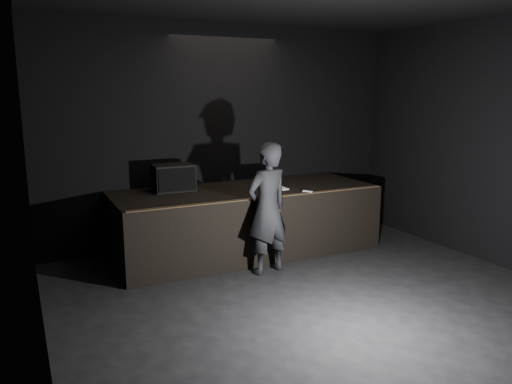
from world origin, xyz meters
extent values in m
plane|color=black|center=(0.00, 0.00, 0.00)|extent=(7.00, 7.00, 0.00)
cube|color=black|center=(0.00, 3.50, 1.75)|extent=(6.00, 0.10, 3.50)
cube|color=black|center=(-3.00, 0.00, 1.75)|extent=(0.10, 7.00, 3.50)
cube|color=black|center=(0.00, 2.73, 0.50)|extent=(4.00, 1.50, 1.00)
cube|color=brown|center=(0.00, 2.02, 1.01)|extent=(3.92, 0.10, 0.01)
cube|color=black|center=(-1.03, 3.07, 1.20)|extent=(0.60, 0.43, 0.40)
cube|color=black|center=(-1.03, 2.86, 1.20)|extent=(0.55, 0.03, 0.34)
cylinder|color=black|center=(-0.95, 3.32, 1.01)|extent=(0.83, 0.20, 0.02)
cube|color=white|center=(0.38, 2.49, 1.01)|extent=(0.36, 0.25, 0.02)
cube|color=silver|center=(0.38, 2.49, 1.02)|extent=(0.31, 0.15, 0.00)
cube|color=white|center=(0.38, 2.66, 1.13)|extent=(0.36, 0.08, 0.23)
cube|color=#A8CC3C|center=(0.38, 2.65, 1.13)|extent=(0.32, 0.06, 0.19)
cylinder|color=silver|center=(0.24, 2.61, 1.08)|extent=(0.06, 0.06, 0.15)
cylinder|color=navy|center=(0.24, 2.61, 1.08)|extent=(0.06, 0.06, 0.07)
cylinder|color=#B41028|center=(0.24, 2.61, 1.04)|extent=(0.06, 0.06, 0.01)
cylinder|color=white|center=(-0.21, 3.10, 1.06)|extent=(0.09, 0.09, 0.11)
cube|color=silver|center=(0.70, 2.08, 1.01)|extent=(0.09, 0.15, 0.03)
imported|color=black|center=(-0.11, 1.78, 0.90)|extent=(0.74, 0.57, 1.80)
camera|label=1|loc=(-3.11, -4.06, 2.47)|focal=35.00mm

